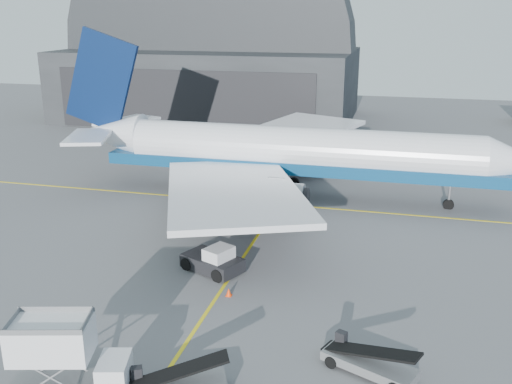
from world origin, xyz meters
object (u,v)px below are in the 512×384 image
(catering_truck, at_px, (64,358))
(belt_loader_b, at_px, (368,362))
(airliner, at_px, (283,152))
(belt_loader_a, at_px, (177,383))
(pushback_tug, at_px, (214,261))

(catering_truck, height_order, belt_loader_b, catering_truck)
(airliner, xyz_separation_m, belt_loader_b, (10.59, -28.72, -4.13))
(belt_loader_a, bearing_deg, pushback_tug, 76.04)
(pushback_tug, bearing_deg, catering_truck, -75.19)
(airliner, distance_m, belt_loader_a, 33.17)
(catering_truck, distance_m, belt_loader_b, 15.63)
(pushback_tug, distance_m, belt_loader_b, 15.45)
(belt_loader_a, bearing_deg, belt_loader_b, -0.40)
(catering_truck, bearing_deg, airliner, 68.82)
(airliner, bearing_deg, pushback_tug, -93.89)
(catering_truck, distance_m, belt_loader_a, 5.69)
(catering_truck, relative_size, belt_loader_b, 1.16)
(airliner, xyz_separation_m, catering_truck, (-3.96, -34.21, -2.71))
(catering_truck, bearing_deg, belt_loader_b, 6.12)
(catering_truck, bearing_deg, belt_loader_a, -0.50)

